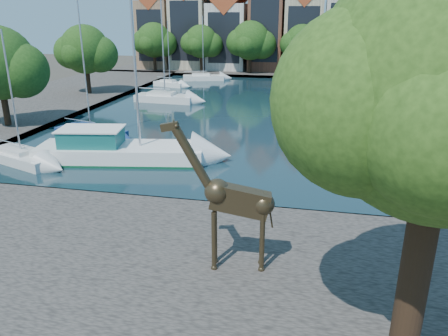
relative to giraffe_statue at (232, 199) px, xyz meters
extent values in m
plane|color=#38332B|center=(-1.89, 5.74, -3.24)|extent=(160.00, 160.00, 0.00)
cube|color=black|center=(-1.89, 29.74, -3.20)|extent=(38.00, 50.00, 0.08)
cube|color=#524C47|center=(-1.89, -1.26, -2.99)|extent=(50.00, 14.00, 0.50)
cube|color=#524C47|center=(-1.89, 61.74, -2.99)|extent=(60.00, 16.00, 0.50)
cube|color=#524C47|center=(-26.89, 29.74, -2.99)|extent=(14.00, 52.00, 0.50)
cylinder|color=#332114|center=(5.61, -3.26, 0.01)|extent=(0.80, 0.80, 5.50)
sphere|color=#234012|center=(5.61, -3.26, 4.68)|extent=(6.40, 6.40, 6.40)
sphere|color=#234012|center=(3.85, -3.66, 4.36)|extent=(4.48, 4.48, 4.48)
cube|color=#957051|center=(-24.89, 61.74, 2.76)|extent=(5.39, 9.00, 11.00)
cube|color=black|center=(-24.89, 57.26, 2.76)|extent=(4.40, 0.05, 8.25)
cube|color=#BEB192|center=(-18.89, 61.74, 3.51)|extent=(5.88, 9.00, 12.50)
cube|color=black|center=(-18.89, 57.26, 3.51)|extent=(4.80, 0.05, 9.38)
cube|color=silver|center=(-12.39, 61.74, 2.51)|extent=(6.37, 9.00, 10.50)
cube|color=black|center=(-12.39, 57.26, 2.51)|extent=(5.20, 0.05, 7.88)
cube|color=brown|center=(-5.89, 61.74, 3.76)|extent=(5.39, 9.00, 13.00)
cube|color=black|center=(-5.89, 57.26, 3.76)|extent=(4.40, 0.05, 9.75)
cube|color=tan|center=(0.11, 61.74, 3.01)|extent=(5.88, 9.00, 11.50)
cube|color=black|center=(0.11, 57.26, 3.01)|extent=(4.80, 0.05, 8.62)
cube|color=beige|center=(6.61, 61.74, 3.26)|extent=(6.37, 9.00, 12.00)
cube|color=black|center=(6.61, 57.26, 3.26)|extent=(5.20, 0.05, 9.00)
cube|color=brown|center=(13.11, 61.74, 2.51)|extent=(5.39, 9.00, 10.50)
cube|color=black|center=(13.11, 57.26, 2.51)|extent=(4.40, 0.05, 7.88)
cylinder|color=#332114|center=(-23.89, 56.24, -1.14)|extent=(0.50, 0.50, 3.20)
sphere|color=#193710|center=(-23.89, 56.24, 2.14)|extent=(5.60, 5.60, 5.60)
sphere|color=#193710|center=(-22.21, 56.54, 1.58)|extent=(4.20, 4.20, 4.20)
sphere|color=#193710|center=(-25.43, 55.84, 1.86)|extent=(3.92, 3.92, 3.92)
cylinder|color=#332114|center=(-15.89, 56.24, -1.14)|extent=(0.50, 0.50, 3.20)
sphere|color=#193710|center=(-15.89, 56.24, 2.02)|extent=(5.20, 5.20, 5.20)
sphere|color=#193710|center=(-14.33, 56.54, 1.50)|extent=(3.90, 3.90, 3.90)
sphere|color=#193710|center=(-17.32, 55.84, 1.76)|extent=(3.64, 3.64, 3.64)
cylinder|color=#332114|center=(-7.89, 56.24, -1.14)|extent=(0.50, 0.50, 3.20)
sphere|color=#193710|center=(-7.89, 56.24, 2.26)|extent=(6.00, 6.00, 6.00)
sphere|color=#193710|center=(-6.09, 56.54, 1.66)|extent=(4.50, 4.50, 4.50)
sphere|color=#193710|center=(-9.54, 55.84, 1.96)|extent=(4.20, 4.20, 4.20)
cylinder|color=#332114|center=(0.11, 56.24, -1.14)|extent=(0.50, 0.50, 3.20)
sphere|color=#193710|center=(0.11, 56.24, 2.08)|extent=(5.40, 5.40, 5.40)
sphere|color=#193710|center=(1.73, 56.54, 1.54)|extent=(4.05, 4.05, 4.05)
sphere|color=#193710|center=(-1.38, 55.84, 1.81)|extent=(3.78, 3.78, 3.78)
cylinder|color=#332114|center=(8.11, 56.24, -1.14)|extent=(0.50, 0.50, 3.20)
sphere|color=#193710|center=(8.11, 56.24, 2.20)|extent=(5.80, 5.80, 5.80)
sphere|color=#193710|center=(9.85, 56.54, 1.62)|extent=(4.35, 4.35, 4.35)
sphere|color=#193710|center=(6.51, 55.84, 1.91)|extent=(4.06, 4.06, 4.06)
cylinder|color=#332114|center=(16.11, 56.24, -1.14)|extent=(0.50, 0.50, 3.20)
sphere|color=#193710|center=(16.11, 56.24, 2.02)|extent=(5.20, 5.20, 5.20)
sphere|color=#193710|center=(17.67, 56.54, 1.50)|extent=(3.90, 3.90, 3.90)
sphere|color=#193710|center=(14.68, 55.84, 1.76)|extent=(3.64, 3.64, 3.64)
cylinder|color=#332114|center=(-22.89, 17.74, -1.04)|extent=(0.54, 0.54, 3.40)
sphere|color=#193710|center=(-21.09, 18.04, 1.86)|extent=(4.50, 4.50, 4.50)
cylinder|color=#332114|center=(-23.89, 33.74, -1.04)|extent=(0.54, 0.54, 3.40)
sphere|color=#193710|center=(-23.89, 33.74, 2.34)|extent=(5.60, 5.60, 5.60)
sphere|color=#193710|center=(-22.21, 34.04, 1.78)|extent=(4.20, 4.20, 4.20)
sphere|color=#193710|center=(-25.43, 33.34, 2.06)|extent=(3.92, 3.92, 3.92)
cylinder|color=#3A2F1D|center=(-0.59, -0.33, -1.58)|extent=(0.18, 0.18, 2.32)
cylinder|color=#3A2F1D|center=(-0.66, 0.15, -1.58)|extent=(0.18, 0.18, 2.32)
cylinder|color=#3A2F1D|center=(1.16, -0.07, -1.58)|extent=(0.18, 0.18, 2.32)
cylinder|color=#3A2F1D|center=(1.09, 0.41, -1.58)|extent=(0.18, 0.18, 2.32)
cube|color=#3A2F1D|center=(0.30, 0.05, -0.03)|extent=(2.31, 0.93, 1.35)
cylinder|color=#3A2F1D|center=(-1.32, -0.20, 1.47)|extent=(1.52, 0.55, 2.40)
cube|color=#3A2F1D|center=(-2.11, -0.32, 2.65)|extent=(0.67, 0.29, 0.37)
cube|color=white|center=(-9.89, 12.01, -2.49)|extent=(11.49, 5.12, 1.33)
cube|color=#145753|center=(-11.82, 11.68, -1.62)|extent=(4.28, 3.08, 1.23)
cylinder|color=#B2B2B7|center=(-8.61, 12.24, 2.98)|extent=(0.16, 0.16, 10.23)
cube|color=silver|center=(-16.29, 10.27, -2.73)|extent=(6.11, 3.92, 0.85)
cube|color=silver|center=(-16.29, 10.27, -2.45)|extent=(2.86, 2.21, 0.47)
cylinder|color=#B2B2B7|center=(-16.29, 10.27, 1.45)|extent=(0.11, 0.11, 7.89)
cube|color=navy|center=(-14.81, 17.00, -2.72)|extent=(6.39, 3.78, 0.87)
cube|color=navy|center=(-14.81, 17.00, -2.43)|extent=(2.96, 2.18, 0.48)
cylinder|color=#B2B2B7|center=(-14.81, 17.00, 2.51)|extent=(0.12, 0.12, 9.98)
cube|color=silver|center=(-13.89, 32.45, -2.65)|extent=(6.81, 2.73, 1.01)
cube|color=silver|center=(-13.89, 32.45, -2.32)|extent=(3.02, 1.81, 0.56)
cylinder|color=#B2B2B7|center=(-13.89, 32.45, 2.99)|extent=(0.13, 0.13, 10.72)
cube|color=white|center=(-16.89, 43.02, -2.75)|extent=(4.77, 2.83, 0.81)
cube|color=white|center=(-16.89, 43.02, -2.48)|extent=(2.21, 1.64, 0.45)
cylinder|color=#B2B2B7|center=(-16.89, 43.02, 1.43)|extent=(0.11, 0.11, 7.92)
cube|color=silver|center=(-13.89, 49.74, -2.70)|extent=(6.35, 3.67, 0.92)
cube|color=silver|center=(-13.89, 49.74, -2.39)|extent=(2.93, 2.14, 0.51)
cylinder|color=#B2B2B7|center=(-13.89, 49.74, 1.75)|extent=(0.12, 0.12, 8.39)
cube|color=white|center=(10.11, 17.16, -2.72)|extent=(6.25, 3.82, 0.88)
cube|color=white|center=(10.11, 17.16, -2.42)|extent=(2.91, 2.19, 0.49)
cylinder|color=#B2B2B7|center=(10.11, 17.16, 1.90)|extent=(0.12, 0.12, 8.75)
cube|color=navy|center=(10.75, 23.41, -2.74)|extent=(6.93, 4.48, 0.82)
cube|color=navy|center=(10.75, 23.41, -2.47)|extent=(3.25, 2.52, 0.46)
cylinder|color=#B2B2B7|center=(10.75, 23.41, 2.76)|extent=(0.11, 0.11, 10.55)
cube|color=silver|center=(12.96, 34.58, -2.66)|extent=(6.21, 3.01, 0.99)
cube|color=silver|center=(12.96, 34.58, -2.33)|extent=(2.80, 1.86, 0.55)
cylinder|color=#B2B2B7|center=(12.96, 34.58, 2.95)|extent=(0.13, 0.13, 10.67)
cube|color=white|center=(10.56, 47.78, -2.72)|extent=(5.48, 2.23, 0.87)
cube|color=white|center=(10.56, 47.78, -2.43)|extent=(2.43, 1.47, 0.49)
cylinder|color=#B2B2B7|center=(10.56, 47.78, 1.73)|extent=(0.12, 0.12, 8.42)
camera|label=1|loc=(2.69, -14.09, 6.29)|focal=35.00mm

